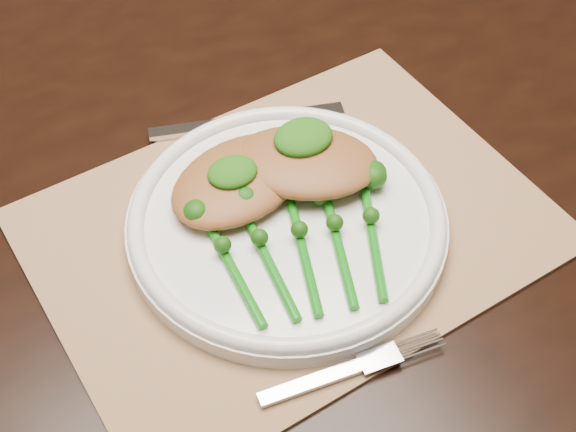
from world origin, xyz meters
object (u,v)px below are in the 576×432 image
dining_table (249,312)px  dinner_plate (287,220)px  chicken_fillet_left (239,180)px  placemat (291,228)px  broccolini_bundle (304,253)px

dining_table → dinner_plate: size_ratio=5.60×
dining_table → chicken_fillet_left: 0.43m
dinner_plate → placemat: bearing=13.3°
dinner_plate → broccolini_bundle: 0.05m
placemat → broccolini_bundle: size_ratio=2.29×
dinner_plate → broccolini_bundle: size_ratio=1.47×
dining_table → chicken_fillet_left: size_ratio=11.69×
broccolini_bundle → chicken_fillet_left: bearing=112.8°
dining_table → broccolini_bundle: broccolini_bundle is taller
placemat → dinner_plate: size_ratio=1.55×
chicken_fillet_left → dining_table: bearing=50.7°
chicken_fillet_left → placemat: bearing=-75.8°
chicken_fillet_left → broccolini_bundle: chicken_fillet_left is taller
dinner_plate → dining_table: bearing=81.0°
placemat → dinner_plate: bearing=-171.1°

